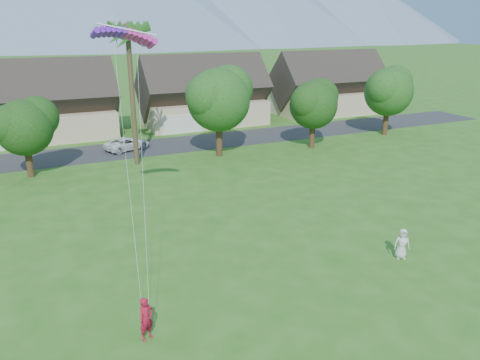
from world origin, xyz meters
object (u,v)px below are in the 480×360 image
parafoil_kite (125,33)px  kite_flyer (146,319)px  watcher (402,244)px  parked_car (127,144)px

parafoil_kite → kite_flyer: bearing=-104.1°
watcher → parked_car: bearing=133.0°
parked_car → watcher: bearing=174.6°
watcher → parafoil_kite: parafoil_kite is taller
kite_flyer → watcher: kite_flyer is taller
watcher → kite_flyer: bearing=-149.3°
kite_flyer → parked_car: bearing=52.6°
watcher → parked_car: watcher is taller
kite_flyer → parked_car: kite_flyer is taller
kite_flyer → watcher: (14.45, 1.08, -0.07)m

